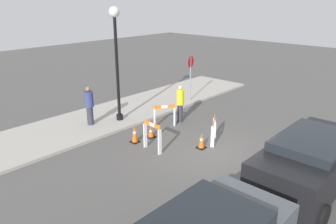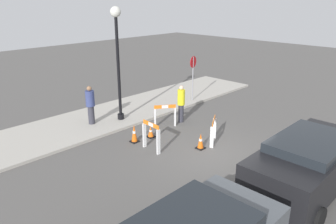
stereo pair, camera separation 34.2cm
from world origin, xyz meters
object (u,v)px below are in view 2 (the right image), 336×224
Objects in this scene: stop_sign at (193,71)px; person_pedestrian at (90,104)px; person_worker at (181,103)px; parked_car_1 at (308,162)px; streetlamp_post at (117,49)px.

stop_sign is 5.75m from person_pedestrian.
person_worker reaches higher than parked_car_1.
stop_sign is 0.52× the size of parked_car_1.
stop_sign is 3.09m from person_worker.
streetlamp_post is 8.54m from parked_car_1.
stop_sign reaches higher than person_pedestrian.
person_worker is at bearing 19.96° from stop_sign.
person_pedestrian is at bearing -19.59° from stop_sign.
person_pedestrian is at bearing 159.61° from streetlamp_post.
stop_sign reaches higher than parked_car_1.
person_worker is (-2.58, -1.52, -0.77)m from stop_sign.
streetlamp_post is 4.71m from stop_sign.
person_pedestrian is at bearing -75.90° from person_worker.
person_pedestrian reaches higher than parked_car_1.
person_worker is 0.37× the size of parked_car_1.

